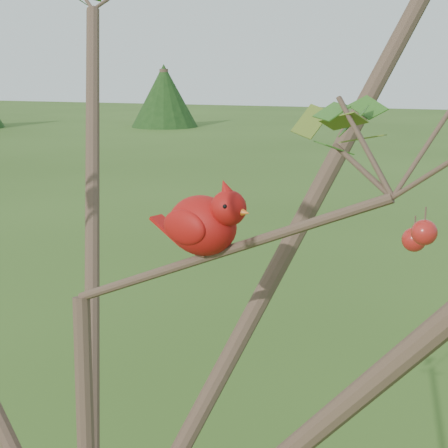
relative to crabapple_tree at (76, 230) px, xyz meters
The scene contains 2 objects.
crabapple_tree is the anchor object (origin of this frame).
cardinal 0.23m from the crabapple_tree, 26.30° to the left, with size 0.22×0.14×0.16m.
Camera 1 is at (0.66, -1.02, 2.40)m, focal length 55.00 mm.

